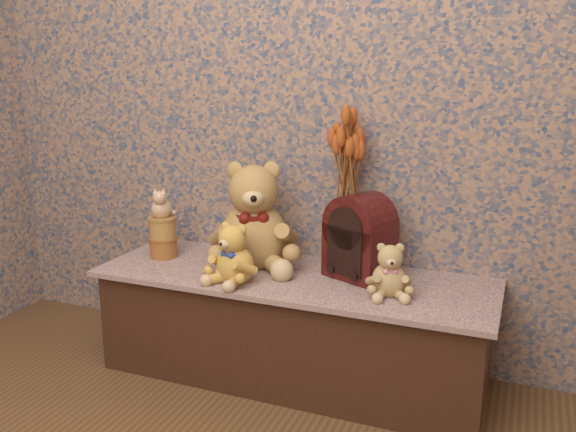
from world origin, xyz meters
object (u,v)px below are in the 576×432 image
(teddy_large, at_px, (254,210))
(cathedral_radio, at_px, (360,236))
(teddy_medium, at_px, (235,250))
(teddy_small, at_px, (390,267))
(biscuit_tin_lower, at_px, (164,247))
(cat_figurine, at_px, (161,202))
(ceramic_vase, at_px, (344,242))

(teddy_large, xyz_separation_m, cathedral_radio, (0.42, 0.01, -0.06))
(teddy_medium, distance_m, teddy_small, 0.56)
(teddy_large, bearing_deg, cathedral_radio, -23.18)
(teddy_large, relative_size, cathedral_radio, 1.40)
(teddy_small, height_order, biscuit_tin_lower, teddy_small)
(teddy_small, xyz_separation_m, cathedral_radio, (-0.14, 0.14, 0.06))
(cathedral_radio, relative_size, cat_figurine, 2.46)
(teddy_large, height_order, cat_figurine, teddy_large)
(teddy_large, height_order, cathedral_radio, teddy_large)
(teddy_small, bearing_deg, ceramic_vase, 118.83)
(teddy_large, xyz_separation_m, ceramic_vase, (0.34, 0.08, -0.11))
(cat_figurine, bearing_deg, ceramic_vase, -12.54)
(cat_figurine, bearing_deg, teddy_medium, -43.14)
(teddy_small, relative_size, biscuit_tin_lower, 1.76)
(teddy_medium, xyz_separation_m, cathedral_radio, (0.41, 0.21, 0.04))
(cat_figurine, bearing_deg, cathedral_radio, -18.27)
(cathedral_radio, xyz_separation_m, biscuit_tin_lower, (-0.81, -0.06, -0.12))
(teddy_large, distance_m, cathedral_radio, 0.43)
(teddy_small, relative_size, ceramic_vase, 0.91)
(cathedral_radio, distance_m, biscuit_tin_lower, 0.82)
(teddy_small, xyz_separation_m, cat_figurine, (-0.96, 0.08, 0.13))
(biscuit_tin_lower, bearing_deg, teddy_large, 7.15)
(teddy_small, bearing_deg, teddy_large, 148.96)
(ceramic_vase, bearing_deg, teddy_small, -42.57)
(teddy_large, xyz_separation_m, teddy_small, (0.57, -0.13, -0.12))
(teddy_large, distance_m, teddy_small, 0.59)
(cathedral_radio, xyz_separation_m, cat_figurine, (-0.81, -0.06, 0.07))
(ceramic_vase, relative_size, cat_figurine, 1.69)
(ceramic_vase, xyz_separation_m, cat_figurine, (-0.73, -0.13, 0.12))
(biscuit_tin_lower, bearing_deg, teddy_small, -4.55)
(cathedral_radio, xyz_separation_m, ceramic_vase, (-0.08, 0.07, -0.05))
(cathedral_radio, distance_m, ceramic_vase, 0.12)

